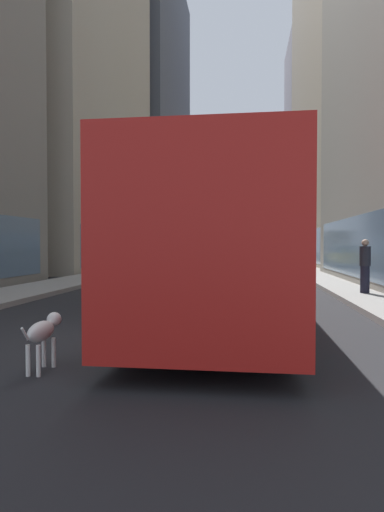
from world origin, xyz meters
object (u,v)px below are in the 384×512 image
at_px(transit_bus, 224,240).
at_px(car_silver_sedan, 206,256).
at_px(car_yellow_taxi, 260,256).
at_px(car_grey_wagon, 238,258).
at_px(dalmatian_dog, 43,332).
at_px(pedestrian_in_coat, 365,266).
at_px(box_truck, 241,245).

distance_m(transit_bus, car_silver_sedan, 20.79).
height_order(transit_bus, car_yellow_taxi, transit_bus).
height_order(transit_bus, car_grey_wagon, transit_bus).
bearing_deg(dalmatian_dog, transit_bus, 67.19).
bearing_deg(pedestrian_in_coat, box_truck, 97.63).
bearing_deg(box_truck, car_yellow_taxi, -82.70).
distance_m(car_silver_sedan, dalmatian_dog, 25.65).
bearing_deg(car_silver_sedan, pedestrian_in_coat, -68.73).
height_order(car_grey_wagon, car_silver_sedan, same).
distance_m(car_yellow_taxi, dalmatian_dog, 28.05).
height_order(car_silver_sedan, pedestrian_in_coat, pedestrian_in_coat).
relative_size(car_yellow_taxi, dalmatian_dog, 4.06).
height_order(car_grey_wagon, pedestrian_in_coat, pedestrian_in_coat).
bearing_deg(car_silver_sedan, transit_bus, -83.36).
bearing_deg(dalmatian_dog, car_silver_sedan, 90.65).
bearing_deg(car_grey_wagon, dalmatian_dog, -95.68).
bearing_deg(pedestrian_in_coat, car_yellow_taxi, 97.85).
distance_m(car_yellow_taxi, box_truck, 12.62).
distance_m(box_truck, dalmatian_dog, 40.36).
xyz_separation_m(car_silver_sedan, dalmatian_dog, (0.29, -25.64, -0.31)).
height_order(car_yellow_taxi, box_truck, box_truck).
xyz_separation_m(box_truck, pedestrian_in_coat, (4.25, -31.73, -0.66)).
distance_m(transit_bus, box_truck, 35.27).
relative_size(car_silver_sedan, dalmatian_dog, 4.58).
xyz_separation_m(transit_bus, dalmatian_dog, (-2.11, -5.01, -1.26)).
height_order(transit_bus, car_silver_sedan, transit_bus).
bearing_deg(pedestrian_in_coat, transit_bus, -140.22).
xyz_separation_m(car_silver_sedan, box_truck, (2.40, 14.64, 0.84)).
distance_m(transit_bus, dalmatian_dog, 5.58).
distance_m(transit_bus, car_yellow_taxi, 22.87).
bearing_deg(car_grey_wagon, car_yellow_taxi, 76.42).
height_order(car_yellow_taxi, dalmatian_dog, car_yellow_taxi).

